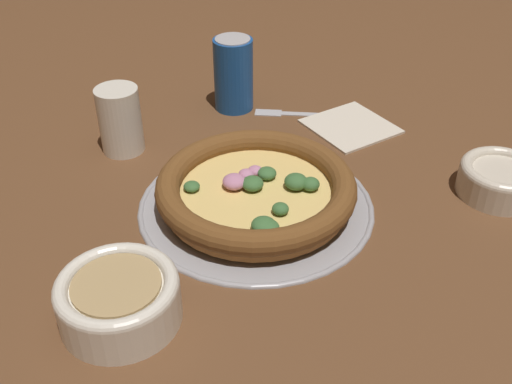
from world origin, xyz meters
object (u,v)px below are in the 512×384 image
object	(u,v)px
fork	(296,114)
beverage_can	(233,74)
drinking_cup	(119,121)
bowl_far	(500,178)
pizza	(256,189)
bowl_near	(118,297)
pizza_tray	(256,204)
napkin	(352,126)

from	to	relation	value
fork	beverage_can	size ratio (longest dim) A/B	1.18
fork	drinking_cup	bearing A→B (deg)	27.80
bowl_far	drinking_cup	bearing A→B (deg)	113.83
pizza	bowl_near	bearing A→B (deg)	179.67
pizza_tray	pizza	bearing A→B (deg)	-111.00
pizza	drinking_cup	xyz separation A→B (m)	(-0.00, 0.25, 0.02)
bowl_far	napkin	world-z (taller)	bowl_far
bowl_near	drinking_cup	size ratio (longest dim) A/B	1.28
bowl_far	fork	bearing A→B (deg)	85.07
pizza	bowl_near	distance (m)	0.25
drinking_cup	fork	distance (m)	0.30
pizza	napkin	xyz separation A→B (m)	(0.26, -0.00, -0.02)
bowl_far	drinking_cup	world-z (taller)	drinking_cup
pizza	bowl_far	distance (m)	0.34
bowl_far	drinking_cup	distance (m)	0.55
pizza	beverage_can	bearing A→B (deg)	43.34
bowl_far	beverage_can	world-z (taller)	beverage_can
pizza	fork	distance (m)	0.27
pizza	beverage_can	world-z (taller)	beverage_can
bowl_near	napkin	world-z (taller)	bowl_near
napkin	beverage_can	world-z (taller)	beverage_can
pizza	drinking_cup	size ratio (longest dim) A/B	2.61
napkin	pizza	bearing A→B (deg)	179.67
pizza_tray	bowl_far	size ratio (longest dim) A/B	2.83
pizza	napkin	distance (m)	0.27
pizza	napkin	bearing A→B (deg)	-0.33
pizza	bowl_near	size ratio (longest dim) A/B	2.04
fork	pizza	bearing A→B (deg)	80.43
napkin	drinking_cup	bearing A→B (deg)	136.55
pizza_tray	beverage_can	size ratio (longest dim) A/B	2.55
pizza_tray	napkin	bearing A→B (deg)	-0.46
pizza_tray	bowl_near	size ratio (longest dim) A/B	2.44
pizza	pizza_tray	bearing A→B (deg)	69.00
pizza	bowl_far	size ratio (longest dim) A/B	2.37
drinking_cup	pizza	bearing A→B (deg)	-89.46
bowl_near	napkin	bearing A→B (deg)	-0.33
bowl_near	fork	size ratio (longest dim) A/B	0.89
bowl_near	napkin	xyz separation A→B (m)	(0.51, -0.00, -0.03)
drinking_cup	beverage_can	size ratio (longest dim) A/B	0.82
pizza	fork	xyz separation A→B (m)	(0.25, 0.10, -0.03)
drinking_cup	beverage_can	xyz separation A→B (m)	(0.21, -0.05, 0.01)
bowl_far	pizza_tray	bearing A→B (deg)	131.02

